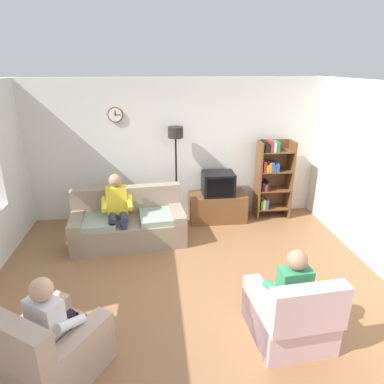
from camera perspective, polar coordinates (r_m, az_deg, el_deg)
name	(u,v)px	position (r m, az deg, el deg)	size (l,w,h in m)	color
ground_plane	(190,293)	(4.79, -0.33, -16.66)	(12.00, 12.00, 0.00)	#8C603D
back_wall_assembly	(176,150)	(6.64, -2.78, 7.16)	(6.20, 0.17, 2.70)	silver
couch	(129,224)	(5.97, -10.67, -5.40)	(1.97, 1.05, 0.90)	gray
tv_stand	(217,207)	(6.69, 4.28, -2.51)	(1.10, 0.56, 0.55)	brown
tv	(218,184)	(6.49, 4.43, 1.42)	(0.60, 0.49, 0.44)	black
bookshelf	(271,176)	(6.83, 13.24, 2.59)	(0.68, 0.36, 1.58)	brown
floor_lamp	(176,148)	(6.32, -2.76, 7.38)	(0.28, 0.28, 1.85)	black
armchair_near_window	(52,351)	(3.89, -22.51, -23.56)	(1.15, 1.18, 0.90)	tan
armchair_near_bookshelf	(290,316)	(4.15, 16.23, -19.45)	(0.87, 0.94, 0.90)	beige
person_on_couch	(117,207)	(5.73, -12.50, -2.47)	(0.54, 0.56, 1.24)	yellow
person_in_left_armchair	(55,319)	(3.73, -22.12, -19.32)	(0.61, 0.64, 1.12)	silver
person_in_right_armchair	(289,287)	(4.02, 16.12, -15.23)	(0.53, 0.56, 1.12)	#338C59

